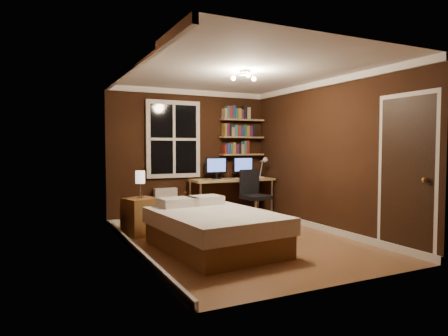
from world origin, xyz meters
name	(u,v)px	position (x,y,z in m)	size (l,w,h in m)	color
floor	(241,241)	(0.00, 0.00, 0.00)	(4.20, 4.20, 0.00)	brown
wall_back	(190,155)	(0.00, 2.10, 1.25)	(3.20, 0.04, 2.50)	black
wall_left	(133,159)	(-1.60, 0.00, 1.25)	(0.04, 4.20, 2.50)	black
wall_right	(327,156)	(1.60, 0.00, 1.25)	(0.04, 4.20, 2.50)	black
ceiling	(242,72)	(0.00, 0.00, 2.50)	(3.20, 4.20, 0.02)	white
window	(173,139)	(-0.35, 2.06, 1.55)	(1.06, 0.06, 1.46)	silver
door	(406,176)	(1.59, -1.55, 1.02)	(0.03, 0.82, 2.05)	black
door_knob	(424,180)	(1.55, -1.85, 1.00)	(0.06, 0.06, 0.06)	#B38D37
ceiling_fixture	(245,77)	(0.00, -0.10, 2.40)	(0.44, 0.44, 0.18)	beige
bookshelf_lower	(242,155)	(1.08, 1.98, 1.25)	(0.92, 0.22, 0.03)	#9C7D4C
books_row_lower	(242,148)	(1.08, 1.98, 1.38)	(0.54, 0.16, 0.23)	maroon
bookshelf_middle	(242,137)	(1.08, 1.98, 1.60)	(0.92, 0.22, 0.03)	#9C7D4C
books_row_middle	(242,131)	(1.08, 1.98, 1.73)	(0.66, 0.16, 0.23)	navy
bookshelf_upper	(242,120)	(1.08, 1.98, 1.95)	(0.92, 0.22, 0.03)	#9C7D4C
books_row_upper	(242,114)	(1.08, 1.98, 2.08)	(0.54, 0.16, 0.23)	#295F39
bed	(214,229)	(-0.56, -0.24, 0.28)	(1.54, 2.02, 0.65)	brown
nightstand	(141,217)	(-1.24, 1.08, 0.30)	(0.47, 0.47, 0.59)	brown
bedside_lamp	(140,184)	(-1.24, 1.08, 0.81)	(0.15, 0.15, 0.43)	beige
radiator	(166,205)	(-0.54, 1.99, 0.32)	(0.42, 0.15, 0.64)	silver
desk	(231,182)	(0.74, 1.77, 0.72)	(1.65, 0.62, 0.78)	#9C7D4C
monitor_left	(216,168)	(0.45, 1.85, 0.99)	(0.43, 0.12, 0.42)	black
monitor_right	(243,167)	(1.04, 1.85, 0.99)	(0.43, 0.12, 0.42)	black
desk_lamp	(263,167)	(1.39, 1.66, 1.00)	(0.14, 0.32, 0.44)	silver
office_chair	(254,203)	(0.89, 1.14, 0.37)	(0.54, 0.54, 0.99)	black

